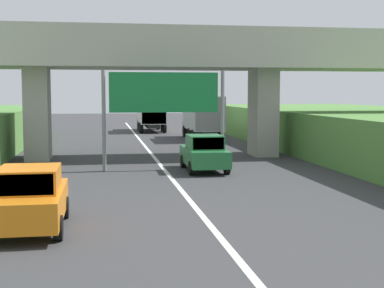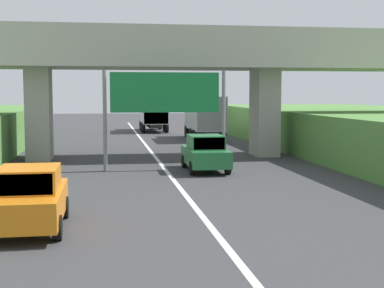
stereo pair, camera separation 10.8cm
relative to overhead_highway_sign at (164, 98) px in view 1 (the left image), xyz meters
The scene contains 7 objects.
lane_centre_stripe 3.54m from the overhead_highway_sign, 90.00° to the right, with size 0.20×88.08×0.01m, color white.
overpass_bridge 5.59m from the overhead_highway_sign, 90.00° to the left, with size 40.00×4.80×7.27m.
overhead_highway_sign is the anchor object (origin of this frame).
truck_yellow 27.14m from the overhead_highway_sign, 86.36° to the left, with size 2.44×7.30×3.44m.
truck_silver 17.71m from the overhead_highway_sign, 73.82° to the left, with size 2.44×7.30×3.44m.
car_orange 12.46m from the overhead_highway_sign, 113.64° to the right, with size 1.86×4.10×1.72m.
car_green 3.25m from the overhead_highway_sign, 21.54° to the right, with size 1.86×4.10×1.72m.
Camera 1 is at (-2.95, -1.61, 3.69)m, focal length 52.08 mm.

